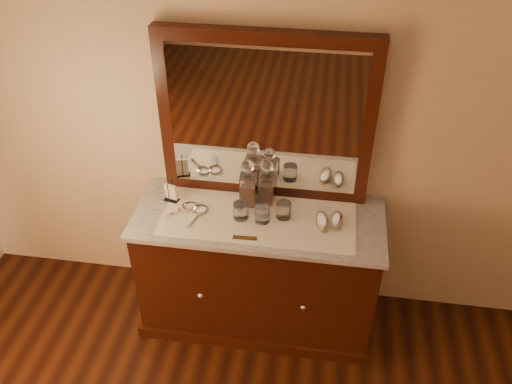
{
  "coord_description": "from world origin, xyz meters",
  "views": [
    {
      "loc": [
        0.34,
        -0.35,
        2.77
      ],
      "look_at": [
        0.0,
        1.85,
        1.1
      ],
      "focal_mm": 36.89,
      "sensor_mm": 36.0,
      "label": 1
    }
  ],
  "objects_px": {
    "decanter_left": "(248,187)",
    "mirror_frame": "(265,119)",
    "dresser_cabinet": "(258,271)",
    "pin_dish": "(263,215)",
    "brush_far": "(337,220)",
    "napkin_rack": "(171,193)",
    "comb": "(245,238)",
    "brush_near": "(322,222)",
    "hand_mirror_inner": "(198,212)",
    "hand_mirror_outer": "(186,207)",
    "decanter_right": "(266,186)"
  },
  "relations": [
    {
      "from": "decanter_left",
      "to": "mirror_frame",
      "type": "bearing_deg",
      "value": 60.24
    },
    {
      "from": "dresser_cabinet",
      "to": "pin_dish",
      "type": "height_order",
      "value": "pin_dish"
    },
    {
      "from": "decanter_left",
      "to": "brush_far",
      "type": "xyz_separation_m",
      "value": [
        0.52,
        -0.1,
        -0.1
      ]
    },
    {
      "from": "dresser_cabinet",
      "to": "napkin_rack",
      "type": "bearing_deg",
      "value": 172.11
    },
    {
      "from": "dresser_cabinet",
      "to": "comb",
      "type": "bearing_deg",
      "value": -102.96
    },
    {
      "from": "brush_near",
      "to": "hand_mirror_inner",
      "type": "bearing_deg",
      "value": 179.99
    },
    {
      "from": "hand_mirror_outer",
      "to": "hand_mirror_inner",
      "type": "relative_size",
      "value": 0.86
    },
    {
      "from": "napkin_rack",
      "to": "decanter_left",
      "type": "relative_size",
      "value": 0.44
    },
    {
      "from": "pin_dish",
      "to": "decanter_right",
      "type": "distance_m",
      "value": 0.17
    },
    {
      "from": "decanter_left",
      "to": "decanter_right",
      "type": "relative_size",
      "value": 1.04
    },
    {
      "from": "hand_mirror_inner",
      "to": "hand_mirror_outer",
      "type": "bearing_deg",
      "value": 161.35
    },
    {
      "from": "napkin_rack",
      "to": "brush_far",
      "type": "bearing_deg",
      "value": -4.14
    },
    {
      "from": "hand_mirror_outer",
      "to": "hand_mirror_inner",
      "type": "xyz_separation_m",
      "value": [
        0.08,
        -0.03,
        0.0
      ]
    },
    {
      "from": "decanter_left",
      "to": "brush_near",
      "type": "bearing_deg",
      "value": -16.54
    },
    {
      "from": "hand_mirror_inner",
      "to": "pin_dish",
      "type": "bearing_deg",
      "value": 4.71
    },
    {
      "from": "mirror_frame",
      "to": "hand_mirror_outer",
      "type": "relative_size",
      "value": 6.39
    },
    {
      "from": "decanter_right",
      "to": "brush_far",
      "type": "distance_m",
      "value": 0.45
    },
    {
      "from": "brush_near",
      "to": "decanter_right",
      "type": "bearing_deg",
      "value": 153.8
    },
    {
      "from": "comb",
      "to": "dresser_cabinet",
      "type": "bearing_deg",
      "value": 74.79
    },
    {
      "from": "pin_dish",
      "to": "hand_mirror_outer",
      "type": "bearing_deg",
      "value": -179.54
    },
    {
      "from": "brush_far",
      "to": "hand_mirror_inner",
      "type": "bearing_deg",
      "value": -178.12
    },
    {
      "from": "pin_dish",
      "to": "napkin_rack",
      "type": "relative_size",
      "value": 0.54
    },
    {
      "from": "brush_near",
      "to": "napkin_rack",
      "type": "bearing_deg",
      "value": 173.82
    },
    {
      "from": "mirror_frame",
      "to": "pin_dish",
      "type": "distance_m",
      "value": 0.54
    },
    {
      "from": "dresser_cabinet",
      "to": "brush_far",
      "type": "bearing_deg",
      "value": 0.43
    },
    {
      "from": "napkin_rack",
      "to": "brush_near",
      "type": "height_order",
      "value": "napkin_rack"
    },
    {
      "from": "comb",
      "to": "hand_mirror_inner",
      "type": "distance_m",
      "value": 0.35
    },
    {
      "from": "mirror_frame",
      "to": "hand_mirror_outer",
      "type": "height_order",
      "value": "mirror_frame"
    },
    {
      "from": "decanter_right",
      "to": "hand_mirror_outer",
      "type": "relative_size",
      "value": 1.55
    },
    {
      "from": "dresser_cabinet",
      "to": "hand_mirror_inner",
      "type": "distance_m",
      "value": 0.57
    },
    {
      "from": "napkin_rack",
      "to": "hand_mirror_inner",
      "type": "distance_m",
      "value": 0.21
    },
    {
      "from": "pin_dish",
      "to": "hand_mirror_inner",
      "type": "height_order",
      "value": "hand_mirror_inner"
    },
    {
      "from": "dresser_cabinet",
      "to": "hand_mirror_inner",
      "type": "relative_size",
      "value": 6.37
    },
    {
      "from": "mirror_frame",
      "to": "hand_mirror_inner",
      "type": "height_order",
      "value": "mirror_frame"
    },
    {
      "from": "napkin_rack",
      "to": "brush_near",
      "type": "distance_m",
      "value": 0.9
    },
    {
      "from": "pin_dish",
      "to": "dresser_cabinet",
      "type": "bearing_deg",
      "value": -162.26
    },
    {
      "from": "hand_mirror_outer",
      "to": "brush_far",
      "type": "bearing_deg",
      "value": -0.07
    },
    {
      "from": "decanter_left",
      "to": "brush_far",
      "type": "relative_size",
      "value": 2.01
    },
    {
      "from": "brush_far",
      "to": "hand_mirror_outer",
      "type": "bearing_deg",
      "value": 179.93
    },
    {
      "from": "pin_dish",
      "to": "napkin_rack",
      "type": "xyz_separation_m",
      "value": [
        -0.56,
        0.07,
        0.04
      ]
    },
    {
      "from": "pin_dish",
      "to": "brush_near",
      "type": "bearing_deg",
      "value": -5.28
    },
    {
      "from": "brush_far",
      "to": "hand_mirror_inner",
      "type": "distance_m",
      "value": 0.79
    },
    {
      "from": "dresser_cabinet",
      "to": "decanter_right",
      "type": "bearing_deg",
      "value": 80.72
    },
    {
      "from": "decanter_left",
      "to": "dresser_cabinet",
      "type": "bearing_deg",
      "value": -53.88
    },
    {
      "from": "mirror_frame",
      "to": "decanter_right",
      "type": "xyz_separation_m",
      "value": [
        0.02,
        -0.1,
        -0.38
      ]
    },
    {
      "from": "napkin_rack",
      "to": "hand_mirror_outer",
      "type": "distance_m",
      "value": 0.13
    },
    {
      "from": "decanter_right",
      "to": "brush_near",
      "type": "relative_size",
      "value": 1.67
    },
    {
      "from": "dresser_cabinet",
      "to": "brush_near",
      "type": "xyz_separation_m",
      "value": [
        0.36,
        -0.02,
        0.47
      ]
    },
    {
      "from": "comb",
      "to": "brush_near",
      "type": "relative_size",
      "value": 0.76
    },
    {
      "from": "dresser_cabinet",
      "to": "brush_far",
      "type": "distance_m",
      "value": 0.64
    }
  ]
}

